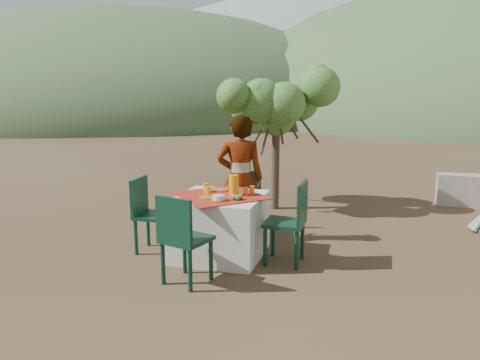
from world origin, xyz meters
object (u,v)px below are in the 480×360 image
Objects in this scene: chair_left at (148,211)px; person at (240,178)px; juice_pitcher at (234,185)px; table at (220,226)px; shrub_tree at (281,111)px; chair_far at (247,198)px; chair_near at (182,236)px; chair_right at (292,219)px.

person is (0.99, 0.74, 0.33)m from chair_left.
table is at bearing -166.57° from juice_pitcher.
table is 5.19× the size of juice_pitcher.
chair_left is 0.55× the size of person.
shrub_tree reaches higher than table.
table is at bearing -103.46° from chair_far.
table is 1.08m from chair_far.
chair_far is 0.92× the size of chair_left.
juice_pitcher is at bearing 13.43° from table.
chair_near is 1.65m from person.
chair_left is 0.96× the size of chair_right.
chair_near is 1.35m from chair_right.
chair_near reaches higher than chair_far.
chair_far is 0.51× the size of person.
chair_near is 3.66m from shrub_tree.
juice_pitcher is at bearing -93.42° from chair_right.
chair_far is 0.88× the size of chair_right.
table is 1.35× the size of chair_near.
shrub_tree is (0.25, 2.51, 1.27)m from table.
table is 1.39× the size of chair_left.
juice_pitcher is at bearing -91.89° from shrub_tree.
person is 0.81× the size of shrub_tree.
shrub_tree reaches higher than chair_left.
juice_pitcher reaches higher than chair_near.
chair_right reaches higher than chair_left.
table is at bearing 69.45° from person.
chair_near is 0.98× the size of chair_right.
chair_near is 0.46× the size of shrub_tree.
chair_right is 3.90× the size of juice_pitcher.
person reaches higher than chair_right.
chair_right is at bearing -63.69° from chair_far.
table is 0.97m from chair_near.
person is 0.63m from juice_pitcher.
chair_far is 0.90× the size of chair_near.
juice_pitcher is (-0.72, 0.07, 0.34)m from chair_right.
chair_right is 0.58× the size of person.
chair_right is 0.80m from juice_pitcher.
table is 0.54m from juice_pitcher.
person reaches higher than table.
table is 1.51× the size of chair_far.
juice_pitcher reaches higher than chair_far.
juice_pitcher is (1.08, 0.12, 0.37)m from chair_left.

